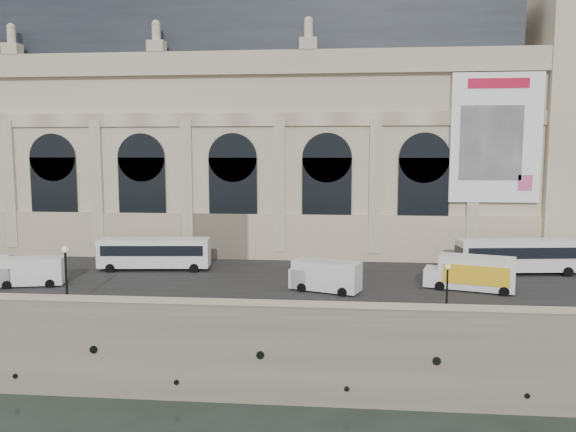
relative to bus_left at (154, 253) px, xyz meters
name	(u,v)px	position (x,y,z in m)	size (l,w,h in m)	color
ground	(233,403)	(10.69, -15.54, -7.79)	(260.00, 260.00, 0.00)	black
quay	(283,263)	(10.69, 19.46, -4.79)	(160.00, 70.00, 6.00)	gray
street	(260,276)	(10.69, -1.54, -1.76)	(160.00, 24.00, 0.06)	#2D2D2D
parapet	(233,309)	(10.69, -14.94, -1.17)	(160.00, 1.40, 1.21)	gray
museum	(231,134)	(4.72, 15.32, 11.94)	(69.00, 18.70, 29.10)	beige
bus_left	(154,253)	(0.00, 0.00, 0.00)	(10.99, 3.36, 3.19)	silver
bus_right	(518,255)	(34.94, 1.39, 0.10)	(11.62, 3.83, 3.36)	silver
van_b	(27,272)	(-8.86, -7.28, -0.51)	(5.98, 3.37, 2.51)	silver
van_c	(322,276)	(16.70, -6.75, -0.47)	(6.17, 3.98, 2.57)	silver
box_truck	(471,273)	(29.15, -5.30, -0.32)	(7.61, 4.30, 2.92)	silver
lamp_left	(66,278)	(-1.96, -13.89, 0.57)	(0.48, 0.48, 4.74)	black
lamp_right	(447,291)	(25.64, -13.35, 0.11)	(0.39, 0.39, 3.81)	black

